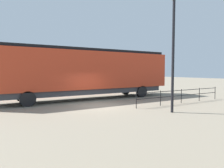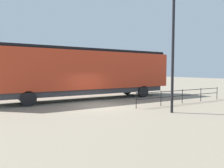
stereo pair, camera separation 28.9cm
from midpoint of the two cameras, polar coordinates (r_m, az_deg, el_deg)
The scene contains 4 objects.
ground_plane at distance 14.92m, azimuth -3.27°, elevation -6.06°, with size 120.00×120.00×0.00m, color gray.
locomotive at distance 18.47m, azimuth -5.01°, elevation 3.45°, with size 3.02×16.05×4.41m.
lamp_post at distance 13.06m, azimuth 17.30°, elevation 14.69°, with size 0.54×0.54×7.20m.
platform_fence at distance 16.84m, azimuth 19.42°, elevation -2.66°, with size 0.05×8.91×1.10m.
Camera 2 is at (13.20, -6.51, 2.51)m, focal length 32.90 mm.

